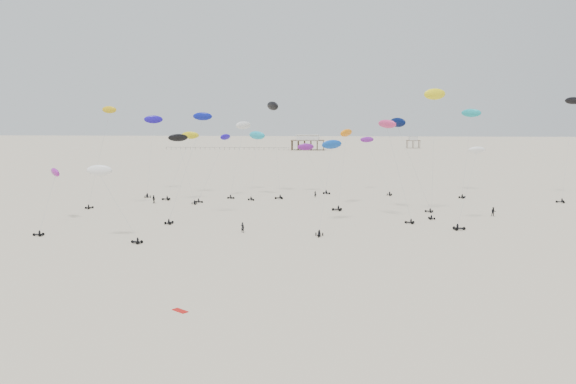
# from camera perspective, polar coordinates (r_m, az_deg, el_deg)

# --- Properties ---
(ground_plane) EXTENTS (900.00, 900.00, 0.00)m
(ground_plane) POSITION_cam_1_polar(r_m,az_deg,el_deg) (207.68, 2.66, 2.04)
(ground_plane) COLOR #C4B59B
(pavilion_main) EXTENTS (21.00, 13.00, 9.80)m
(pavilion_main) POSITION_cam_1_polar(r_m,az_deg,el_deg) (357.40, 2.02, 4.96)
(pavilion_main) COLOR brown
(pavilion_main) RESTS_ON ground
(pavilion_small) EXTENTS (9.00, 7.00, 8.00)m
(pavilion_small) POSITION_cam_1_polar(r_m,az_deg,el_deg) (390.40, 12.60, 4.88)
(pavilion_small) COLOR brown
(pavilion_small) RESTS_ON ground
(pier_fence) EXTENTS (80.20, 0.20, 1.50)m
(pier_fence) POSITION_cam_1_polar(r_m,az_deg,el_deg) (363.92, -6.21, 4.42)
(pier_fence) COLOR black
(pier_fence) RESTS_ON ground
(rig_0) EXTENTS (4.87, 14.76, 17.85)m
(rig_0) POSITION_cam_1_polar(r_m,az_deg,el_deg) (100.71, 4.16, 2.70)
(rig_0) COLOR black
(rig_0) RESTS_ON ground
(rig_1) EXTENTS (7.62, 9.90, 21.24)m
(rig_1) POSITION_cam_1_polar(r_m,az_deg,el_deg) (109.25, -9.66, 4.46)
(rig_1) COLOR black
(rig_1) RESTS_ON ground
(rig_2) EXTENTS (9.86, 4.38, 12.72)m
(rig_2) POSITION_cam_1_polar(r_m,az_deg,el_deg) (93.66, -17.80, 0.51)
(rig_2) COLOR black
(rig_2) RESTS_ON ground
(rig_3) EXTENTS (8.18, 13.56, 17.71)m
(rig_3) POSITION_cam_1_polar(r_m,az_deg,el_deg) (151.73, 8.72, 3.63)
(rig_3) COLOR black
(rig_3) RESTS_ON ground
(rig_4) EXTENTS (9.31, 6.29, 13.50)m
(rig_4) POSITION_cam_1_polar(r_m,az_deg,el_deg) (148.60, 2.32, 3.52)
(rig_4) COLOR black
(rig_4) RESTS_ON ground
(rig_5) EXTENTS (7.03, 5.18, 22.30)m
(rig_5) POSITION_cam_1_polar(r_m,az_deg,el_deg) (128.92, -18.26, 5.12)
(rig_5) COLOR black
(rig_5) RESTS_ON ground
(rig_6) EXTENTS (4.56, 18.12, 22.01)m
(rig_6) POSITION_cam_1_polar(r_m,az_deg,el_deg) (148.96, -4.75, 5.63)
(rig_6) COLOR black
(rig_6) RESTS_ON ground
(rig_7) EXTENTS (6.84, 13.54, 17.91)m
(rig_7) POSITION_cam_1_polar(r_m,az_deg,el_deg) (137.96, -7.22, 3.56)
(rig_7) COLOR black
(rig_7) RESTS_ON ground
(rig_8) EXTENTS (6.31, 16.95, 22.81)m
(rig_8) POSITION_cam_1_polar(r_m,az_deg,el_deg) (153.85, -13.64, 5.59)
(rig_8) COLOR black
(rig_8) RESTS_ON ground
(rig_9) EXTENTS (7.55, 7.27, 19.53)m
(rig_9) POSITION_cam_1_polar(r_m,az_deg,el_deg) (108.41, 10.48, 4.95)
(rig_9) COLOR black
(rig_9) RESTS_ON ground
(rig_10) EXTENTS (9.87, 16.57, 26.99)m
(rig_10) POSITION_cam_1_polar(r_m,az_deg,el_deg) (155.10, 26.75, 6.09)
(rig_10) COLOR black
(rig_10) RESTS_ON ground
(rig_11) EXTENTS (7.77, 11.30, 16.05)m
(rig_11) POSITION_cam_1_polar(r_m,az_deg,el_deg) (107.51, 17.89, 0.78)
(rig_11) COLOR black
(rig_11) RESTS_ON ground
(rig_12) EXTENTS (4.98, 10.88, 17.63)m
(rig_12) POSITION_cam_1_polar(r_m,az_deg,el_deg) (123.94, 5.69, 3.88)
(rig_12) COLOR black
(rig_12) RESTS_ON ground
(rig_13) EXTENTS (6.45, 14.32, 18.67)m
(rig_13) POSITION_cam_1_polar(r_m,az_deg,el_deg) (145.65, -10.38, 4.42)
(rig_13) COLOR black
(rig_13) RESTS_ON ground
(rig_14) EXTENTS (5.37, 12.10, 17.25)m
(rig_14) POSITION_cam_1_polar(r_m,az_deg,el_deg) (141.27, -3.24, 4.99)
(rig_14) COLOR black
(rig_14) RESTS_ON ground
(rig_15) EXTENTS (5.49, 9.01, 25.60)m
(rig_15) POSITION_cam_1_polar(r_m,az_deg,el_deg) (116.39, 14.65, 8.38)
(rig_15) COLOR black
(rig_15) RESTS_ON ground
(rig_16) EXTENTS (7.88, 14.89, 23.34)m
(rig_16) POSITION_cam_1_polar(r_m,az_deg,el_deg) (153.71, 17.99, 6.36)
(rig_16) COLOR black
(rig_16) RESTS_ON ground
(rig_17) EXTENTS (9.84, 4.54, 19.82)m
(rig_17) POSITION_cam_1_polar(r_m,az_deg,el_deg) (119.90, 11.57, 5.55)
(rig_17) COLOR black
(rig_17) RESTS_ON ground
(rig_18) EXTENTS (6.21, 13.67, 24.57)m
(rig_18) POSITION_cam_1_polar(r_m,az_deg,el_deg) (144.41, -1.47, 7.47)
(rig_18) COLOR black
(rig_18) RESTS_ON ground
(rig_19) EXTENTS (8.52, 8.31, 16.47)m
(rig_19) POSITION_cam_1_polar(r_m,az_deg,el_deg) (134.24, -10.84, 4.36)
(rig_19) COLOR black
(rig_19) RESTS_ON ground
(rig_20) EXTENTS (7.15, 17.56, 17.37)m
(rig_20) POSITION_cam_1_polar(r_m,az_deg,el_deg) (113.11, -22.87, 0.67)
(rig_20) COLOR black
(rig_20) RESTS_ON ground
(spectator_0) EXTENTS (0.92, 0.81, 2.10)m
(spectator_0) POSITION_cam_1_polar(r_m,az_deg,el_deg) (96.97, -4.63, -4.12)
(spectator_0) COLOR black
(spectator_0) RESTS_ON ground
(spectator_1) EXTENTS (1.11, 0.70, 2.18)m
(spectator_1) POSITION_cam_1_polar(r_m,az_deg,el_deg) (119.90, 20.12, -2.34)
(spectator_1) COLOR black
(spectator_1) RESTS_ON ground
(spectator_2) EXTENTS (1.47, 1.35, 2.22)m
(spectator_2) POSITION_cam_1_polar(r_m,az_deg,el_deg) (133.90, -13.47, -1.11)
(spectator_2) COLOR black
(spectator_2) RESTS_ON ground
(spectator_3) EXTENTS (0.84, 0.74, 1.93)m
(spectator_3) POSITION_cam_1_polar(r_m,az_deg,el_deg) (140.19, 2.78, -0.54)
(spectator_3) COLOR black
(spectator_3) RESTS_ON ground
(grounded_kite_b) EXTENTS (1.87, 1.63, 0.07)m
(grounded_kite_b) POSITION_cam_1_polar(r_m,az_deg,el_deg) (59.19, -10.91, -11.79)
(grounded_kite_b) COLOR #B40E0B
(grounded_kite_b) RESTS_ON ground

